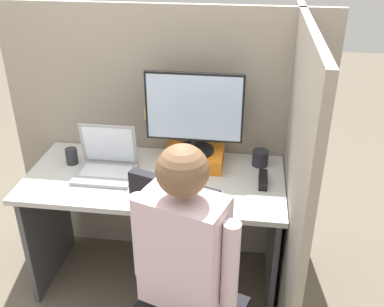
{
  "coord_description": "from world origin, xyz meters",
  "views": [
    {
      "loc": [
        0.49,
        -1.75,
        2.04
      ],
      "look_at": [
        0.23,
        0.17,
        1.01
      ],
      "focal_mm": 42.0,
      "sensor_mm": 36.0,
      "label": 1
    }
  ],
  "objects_px": {
    "laptop": "(106,165)",
    "office_chair": "(180,290)",
    "monitor": "(194,112)",
    "person": "(186,274)",
    "carrot_toy": "(149,191)",
    "pen_cup": "(72,156)",
    "coffee_mug": "(260,158)",
    "stapler": "(263,180)",
    "paper_box": "(194,158)"
  },
  "relations": [
    {
      "from": "laptop",
      "to": "office_chair",
      "type": "xyz_separation_m",
      "value": [
        0.51,
        -0.59,
        -0.29
      ]
    },
    {
      "from": "monitor",
      "to": "person",
      "type": "relative_size",
      "value": 0.41
    },
    {
      "from": "carrot_toy",
      "to": "pen_cup",
      "type": "height_order",
      "value": "pen_cup"
    },
    {
      "from": "laptop",
      "to": "office_chair",
      "type": "distance_m",
      "value": 0.83
    },
    {
      "from": "coffee_mug",
      "to": "laptop",
      "type": "bearing_deg",
      "value": -166.25
    },
    {
      "from": "laptop",
      "to": "stapler",
      "type": "height_order",
      "value": "laptop"
    },
    {
      "from": "person",
      "to": "coffee_mug",
      "type": "distance_m",
      "value": 0.99
    },
    {
      "from": "stapler",
      "to": "pen_cup",
      "type": "distance_m",
      "value": 1.1
    },
    {
      "from": "person",
      "to": "coffee_mug",
      "type": "relative_size",
      "value": 14.29
    },
    {
      "from": "paper_box",
      "to": "coffee_mug",
      "type": "relative_size",
      "value": 3.63
    },
    {
      "from": "paper_box",
      "to": "monitor",
      "type": "height_order",
      "value": "monitor"
    },
    {
      "from": "person",
      "to": "coffee_mug",
      "type": "bearing_deg",
      "value": 72.86
    },
    {
      "from": "paper_box",
      "to": "stapler",
      "type": "height_order",
      "value": "paper_box"
    },
    {
      "from": "stapler",
      "to": "pen_cup",
      "type": "xyz_separation_m",
      "value": [
        -1.1,
        0.08,
        0.02
      ]
    },
    {
      "from": "paper_box",
      "to": "carrot_toy",
      "type": "relative_size",
      "value": 2.17
    },
    {
      "from": "monitor",
      "to": "laptop",
      "type": "height_order",
      "value": "monitor"
    },
    {
      "from": "office_chair",
      "to": "coffee_mug",
      "type": "xyz_separation_m",
      "value": [
        0.34,
        0.79,
        0.29
      ]
    },
    {
      "from": "paper_box",
      "to": "stapler",
      "type": "distance_m",
      "value": 0.43
    },
    {
      "from": "laptop",
      "to": "stapler",
      "type": "xyz_separation_m",
      "value": [
        0.87,
        0.0,
        -0.03
      ]
    },
    {
      "from": "laptop",
      "to": "pen_cup",
      "type": "distance_m",
      "value": 0.25
    },
    {
      "from": "office_chair",
      "to": "coffee_mug",
      "type": "height_order",
      "value": "office_chair"
    },
    {
      "from": "office_chair",
      "to": "pen_cup",
      "type": "relative_size",
      "value": 10.81
    },
    {
      "from": "stapler",
      "to": "carrot_toy",
      "type": "distance_m",
      "value": 0.61
    },
    {
      "from": "laptop",
      "to": "person",
      "type": "xyz_separation_m",
      "value": [
        0.56,
        -0.74,
        -0.05
      ]
    },
    {
      "from": "person",
      "to": "paper_box",
      "type": "bearing_deg",
      "value": 95.47
    },
    {
      "from": "paper_box",
      "to": "monitor",
      "type": "relative_size",
      "value": 0.62
    },
    {
      "from": "monitor",
      "to": "laptop",
      "type": "relative_size",
      "value": 1.69
    },
    {
      "from": "carrot_toy",
      "to": "person",
      "type": "bearing_deg",
      "value": -63.61
    },
    {
      "from": "monitor",
      "to": "pen_cup",
      "type": "bearing_deg",
      "value": -172.99
    },
    {
      "from": "paper_box",
      "to": "monitor",
      "type": "bearing_deg",
      "value": 90.0
    },
    {
      "from": "person",
      "to": "pen_cup",
      "type": "bearing_deg",
      "value": 133.98
    },
    {
      "from": "laptop",
      "to": "monitor",
      "type": "bearing_deg",
      "value": 19.49
    },
    {
      "from": "pen_cup",
      "to": "person",
      "type": "bearing_deg",
      "value": -46.02
    },
    {
      "from": "carrot_toy",
      "to": "pen_cup",
      "type": "distance_m",
      "value": 0.58
    },
    {
      "from": "paper_box",
      "to": "person",
      "type": "height_order",
      "value": "person"
    },
    {
      "from": "carrot_toy",
      "to": "coffee_mug",
      "type": "distance_m",
      "value": 0.69
    },
    {
      "from": "office_chair",
      "to": "paper_box",
      "type": "bearing_deg",
      "value": 92.68
    },
    {
      "from": "office_chair",
      "to": "person",
      "type": "bearing_deg",
      "value": -71.31
    },
    {
      "from": "paper_box",
      "to": "office_chair",
      "type": "relative_size",
      "value": 0.33
    },
    {
      "from": "stapler",
      "to": "person",
      "type": "bearing_deg",
      "value": -112.64
    },
    {
      "from": "monitor",
      "to": "office_chair",
      "type": "bearing_deg",
      "value": -87.33
    },
    {
      "from": "pen_cup",
      "to": "coffee_mug",
      "type": "bearing_deg",
      "value": 6.73
    },
    {
      "from": "paper_box",
      "to": "laptop",
      "type": "relative_size",
      "value": 1.04
    },
    {
      "from": "paper_box",
      "to": "monitor",
      "type": "distance_m",
      "value": 0.28
    },
    {
      "from": "paper_box",
      "to": "office_chair",
      "type": "height_order",
      "value": "office_chair"
    },
    {
      "from": "monitor",
      "to": "coffee_mug",
      "type": "bearing_deg",
      "value": 6.21
    },
    {
      "from": "laptop",
      "to": "office_chair",
      "type": "height_order",
      "value": "laptop"
    },
    {
      "from": "paper_box",
      "to": "pen_cup",
      "type": "distance_m",
      "value": 0.71
    },
    {
      "from": "person",
      "to": "pen_cup",
      "type": "relative_size",
      "value": 14.03
    },
    {
      "from": "office_chair",
      "to": "coffee_mug",
      "type": "distance_m",
      "value": 0.91
    }
  ]
}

